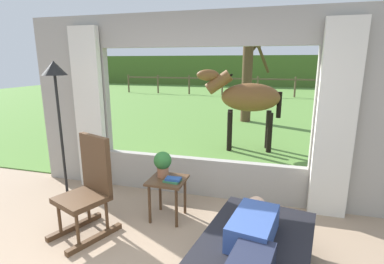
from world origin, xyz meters
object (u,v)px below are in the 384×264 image
(potted_plant, at_px, (163,163))
(floor_lamp_left, at_px, (56,90))
(reclining_person, at_px, (251,241))
(horse, at_px, (247,98))
(side_table, at_px, (168,186))
(pasture_tree, at_px, (248,76))
(book_stack, at_px, (173,180))
(rocking_chair, at_px, (89,187))

(potted_plant, height_order, floor_lamp_left, floor_lamp_left)
(reclining_person, bearing_deg, horse, 105.89)
(side_table, bearing_deg, pasture_tree, 87.01)
(floor_lamp_left, bearing_deg, book_stack, -4.78)
(side_table, distance_m, pasture_tree, 6.47)
(side_table, distance_m, floor_lamp_left, 1.91)
(floor_lamp_left, height_order, horse, floor_lamp_left)
(floor_lamp_left, relative_size, horse, 1.06)
(book_stack, bearing_deg, rocking_chair, -151.34)
(reclining_person, xyz_separation_m, potted_plant, (-1.17, 1.08, 0.18))
(reclining_person, bearing_deg, rocking_chair, 174.07)
(pasture_tree, bearing_deg, potted_plant, -93.74)
(rocking_chair, bearing_deg, side_table, 56.83)
(floor_lamp_left, bearing_deg, reclining_person, -22.61)
(side_table, xyz_separation_m, pasture_tree, (0.33, 6.38, 1.06))
(rocking_chair, relative_size, horse, 0.62)
(reclining_person, height_order, pasture_tree, pasture_tree)
(rocking_chair, distance_m, potted_plant, 0.89)
(book_stack, distance_m, floor_lamp_left, 1.92)
(reclining_person, relative_size, pasture_tree, 0.49)
(potted_plant, distance_m, horse, 3.25)
(horse, bearing_deg, rocking_chair, 152.43)
(pasture_tree, bearing_deg, book_stack, -92.15)
(potted_plant, bearing_deg, reclining_person, -42.71)
(rocking_chair, bearing_deg, pasture_tree, 103.22)
(floor_lamp_left, bearing_deg, horse, 55.40)
(horse, height_order, pasture_tree, pasture_tree)
(horse, bearing_deg, floor_lamp_left, 137.85)
(floor_lamp_left, bearing_deg, rocking_chair, -36.33)
(reclining_person, xyz_separation_m, book_stack, (-1.00, 0.96, 0.02))
(side_table, relative_size, horse, 0.29)
(reclining_person, bearing_deg, floor_lamp_left, 166.90)
(floor_lamp_left, xyz_separation_m, horse, (2.16, 3.13, -0.40))
(rocking_chair, relative_size, book_stack, 5.40)
(side_table, xyz_separation_m, horse, (0.62, 3.21, 0.73))
(floor_lamp_left, distance_m, horse, 3.82)
(side_table, bearing_deg, book_stack, -33.09)
(reclining_person, bearing_deg, pasture_tree, 105.34)
(side_table, height_order, book_stack, book_stack)
(rocking_chair, distance_m, book_stack, 0.95)
(reclining_person, bearing_deg, book_stack, 145.63)
(reclining_person, bearing_deg, potted_plant, 146.80)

